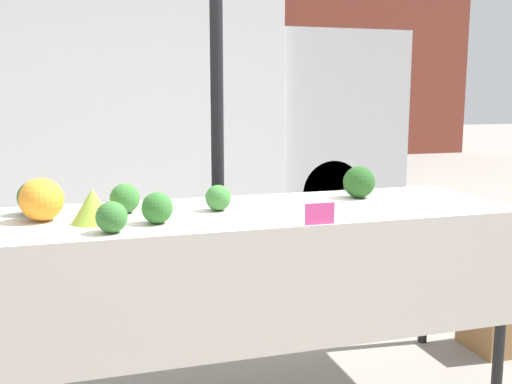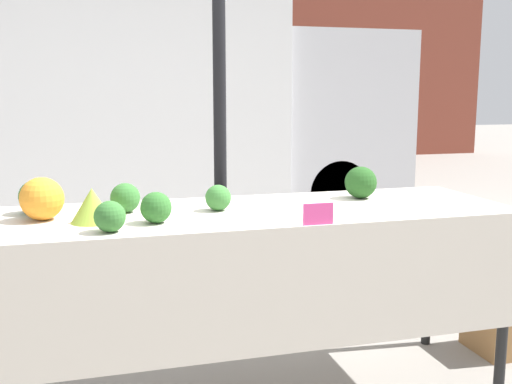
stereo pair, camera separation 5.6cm
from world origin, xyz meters
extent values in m
cylinder|color=black|center=(-0.01, 0.68, 1.32)|extent=(0.07, 0.07, 2.65)
cube|color=white|center=(-0.58, 4.25, 1.53)|extent=(3.72, 2.01, 2.44)
cube|color=silver|center=(2.02, 4.25, 1.19)|extent=(1.48, 1.85, 1.76)
cylinder|color=black|center=(1.87, 3.44, 0.34)|extent=(0.69, 0.22, 0.69)
cylinder|color=black|center=(1.87, 5.07, 0.34)|extent=(0.69, 0.22, 0.69)
cylinder|color=black|center=(-1.60, 5.07, 0.34)|extent=(0.69, 0.22, 0.69)
cube|color=beige|center=(0.00, 0.00, 0.88)|extent=(2.30, 0.75, 0.03)
cube|color=beige|center=(0.00, -0.37, 0.62)|extent=(2.30, 0.01, 0.49)
cylinder|color=black|center=(1.09, -0.32, 0.43)|extent=(0.05, 0.05, 0.86)
cylinder|color=black|center=(-1.09, 0.32, 0.43)|extent=(0.05, 0.05, 0.86)
cylinder|color=black|center=(1.09, 0.32, 0.43)|extent=(0.05, 0.05, 0.86)
sphere|color=orange|center=(-0.90, 0.02, 0.98)|extent=(0.18, 0.18, 0.18)
cone|color=#93B238|center=(-0.70, -0.08, 0.96)|extent=(0.17, 0.17, 0.14)
sphere|color=#336B2D|center=(-0.64, -0.27, 0.95)|extent=(0.12, 0.12, 0.12)
sphere|color=#336B2D|center=(-0.56, 0.09, 0.96)|extent=(0.13, 0.13, 0.13)
sphere|color=#387533|center=(-0.17, 0.03, 0.95)|extent=(0.11, 0.11, 0.11)
sphere|color=#2D6628|center=(-0.94, 0.18, 0.97)|extent=(0.15, 0.15, 0.15)
sphere|color=#2D6628|center=(-0.46, -0.16, 0.96)|extent=(0.13, 0.13, 0.13)
sphere|color=#23511E|center=(0.58, 0.14, 0.97)|extent=(0.16, 0.16, 0.16)
cube|color=#EF4793|center=(0.15, -0.36, 0.94)|extent=(0.13, 0.01, 0.09)
cube|color=#9E7042|center=(1.51, 0.12, 0.17)|extent=(0.44, 0.31, 0.33)
camera|label=1|loc=(-0.76, -2.51, 1.41)|focal=42.00mm
camera|label=2|loc=(-0.71, -2.52, 1.41)|focal=42.00mm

